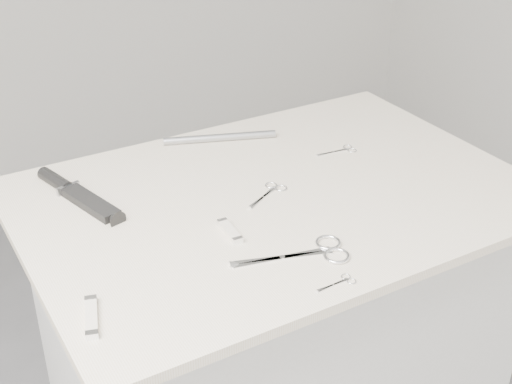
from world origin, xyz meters
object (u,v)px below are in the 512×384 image
tiny_scissors (340,282)px  pocket_knife_a (91,317)px  embroidery_scissors_b (342,150)px  sheathed_knife (74,192)px  metal_rail (220,138)px  plinth (274,369)px  embroidery_scissors_a (270,192)px  large_shears (315,252)px  pocket_knife_b (230,231)px

tiny_scissors → pocket_knife_a: (-0.38, 0.11, 0.00)m
embroidery_scissors_b → sheathed_knife: (-0.58, 0.10, 0.01)m
metal_rail → plinth: bearing=-93.2°
embroidery_scissors_a → embroidery_scissors_b: same height
large_shears → metal_rail: size_ratio=0.80×
large_shears → metal_rail: metal_rail is taller
plinth → large_shears: 0.52m
embroidery_scissors_a → metal_rail: size_ratio=0.43×
large_shears → metal_rail: 0.49m
embroidery_scissors_b → pocket_knife_b: size_ratio=1.20×
large_shears → tiny_scissors: bearing=-82.2°
pocket_knife_b → large_shears: bearing=-138.6°
pocket_knife_a → plinth: bearing=-49.0°
metal_rail → large_shears: bearing=-98.1°
tiny_scissors → pocket_knife_a: 0.40m
embroidery_scissors_a → metal_rail: 0.26m
embroidery_scissors_a → sheathed_knife: bearing=124.2°
large_shears → sheathed_knife: (-0.30, 0.41, 0.01)m
embroidery_scissors_a → pocket_knife_b: size_ratio=1.38×
pocket_knife_b → tiny_scissors: bearing=-154.3°
pocket_knife_b → embroidery_scissors_a: bearing=-51.9°
tiny_scissors → metal_rail: 0.59m
plinth → pocket_knife_b: 0.51m
pocket_knife_b → embroidery_scissors_b: bearing=-60.6°
large_shears → metal_rail: bearing=97.0°
sheathed_knife → pocket_knife_b: sheathed_knife is taller
tiny_scissors → pocket_knife_b: 0.24m
plinth → pocket_knife_b: size_ratio=11.35×
plinth → metal_rail: metal_rail is taller
embroidery_scissors_b → pocket_knife_b: bearing=-149.6°
embroidery_scissors_b → metal_rail: 0.28m
pocket_knife_a → pocket_knife_b: bearing=-52.4°
embroidery_scissors_a → pocket_knife_b: (-0.14, -0.09, 0.00)m
plinth → pocket_knife_a: size_ratio=9.25×
tiny_scissors → plinth: bearing=75.6°
sheathed_knife → metal_rail: size_ratio=0.98×
plinth → large_shears: large_shears is taller
sheathed_knife → embroidery_scissors_b: bearing=-114.7°
metal_rail → tiny_scissors: bearing=-98.0°
tiny_scissors → pocket_knife_a: pocket_knife_a is taller
embroidery_scissors_a → tiny_scissors: same height
large_shears → embroidery_scissors_b: size_ratio=2.17×
embroidery_scissors_a → tiny_scissors: (-0.06, -0.32, -0.00)m
embroidery_scissors_a → sheathed_knife: 0.39m
pocket_knife_b → metal_rail: (0.17, 0.36, 0.00)m
tiny_scissors → sheathed_knife: (-0.29, 0.50, 0.01)m
embroidery_scissors_a → pocket_knife_b: pocket_knife_b is taller
pocket_knife_a → pocket_knife_b: pocket_knife_a is taller
large_shears → embroidery_scissors_b: 0.41m
embroidery_scissors_b → metal_rail: metal_rail is taller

